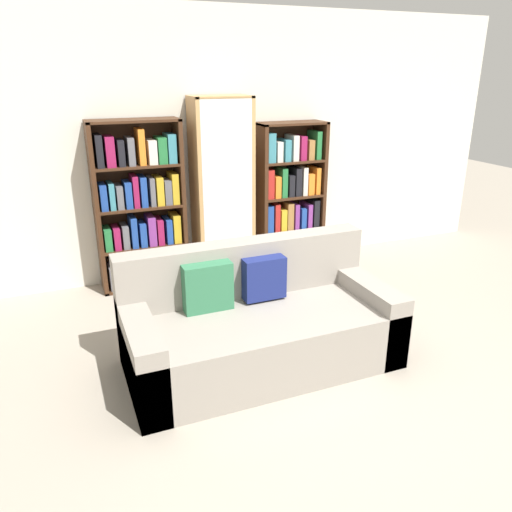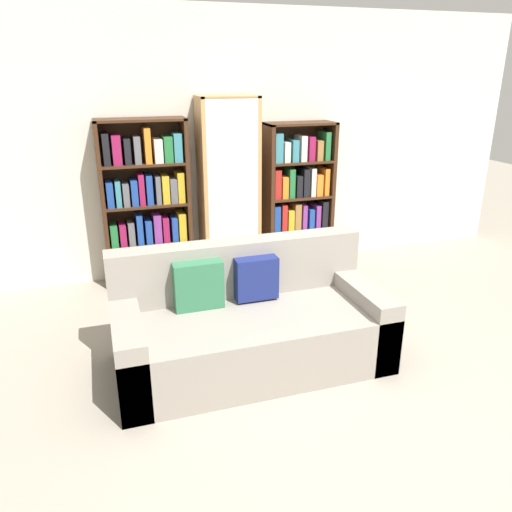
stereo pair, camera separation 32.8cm
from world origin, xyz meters
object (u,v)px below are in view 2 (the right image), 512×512
at_px(display_cabinet, 229,189).
at_px(wine_bottle, 285,266).
at_px(bookshelf_right, 298,199).
at_px(bookshelf_left, 147,207).
at_px(couch, 249,326).

xyz_separation_m(display_cabinet, wine_bottle, (0.50, -0.37, -0.77)).
bearing_deg(wine_bottle, display_cabinet, 143.48).
distance_m(bookshelf_right, wine_bottle, 0.77).
relative_size(bookshelf_left, bookshelf_right, 1.05).
height_order(bookshelf_left, wine_bottle, bookshelf_left).
height_order(bookshelf_left, bookshelf_right, bookshelf_left).
height_order(bookshelf_left, display_cabinet, display_cabinet).
relative_size(couch, bookshelf_left, 1.18).
distance_m(bookshelf_left, bookshelf_right, 1.63).
height_order(display_cabinet, bookshelf_right, display_cabinet).
bearing_deg(display_cabinet, wine_bottle, -36.52).
height_order(couch, bookshelf_right, bookshelf_right).
xyz_separation_m(display_cabinet, bookshelf_right, (0.79, 0.02, -0.17)).
xyz_separation_m(couch, bookshelf_right, (1.12, 1.81, 0.45)).
distance_m(couch, bookshelf_left, 1.94).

